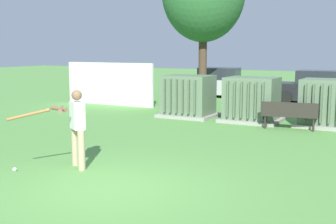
{
  "coord_description": "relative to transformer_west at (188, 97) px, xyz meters",
  "views": [
    {
      "loc": [
        4.75,
        -6.43,
        2.61
      ],
      "look_at": [
        -0.61,
        3.5,
        1.0
      ],
      "focal_mm": 46.84,
      "sensor_mm": 36.0,
      "label": 1
    }
  ],
  "objects": [
    {
      "name": "ground_plane",
      "position": [
        2.63,
        -8.91,
        -0.79
      ],
      "size": [
        96.0,
        96.0,
        0.0
      ],
      "primitive_type": "plane",
      "color": "#5B9947"
    },
    {
      "name": "park_bench",
      "position": [
        4.15,
        -0.98,
        -0.25
      ],
      "size": [
        1.84,
        0.64,
        0.92
      ],
      "color": "#2D2823",
      "rests_on": "ground"
    },
    {
      "name": "transformer_west",
      "position": [
        0.0,
        0.0,
        0.0
      ],
      "size": [
        2.1,
        1.7,
        1.62
      ],
      "color": "#9E9B93",
      "rests_on": "ground"
    },
    {
      "name": "batter",
      "position": [
        1.08,
        -7.96,
        0.19
      ],
      "size": [
        1.13,
        1.46,
        1.74
      ],
      "color": "tan",
      "rests_on": "ground"
    },
    {
      "name": "parked_car_left_of_center",
      "position": [
        3.76,
        6.62,
        -0.04
      ],
      "size": [
        4.21,
        1.94,
        1.62
      ],
      "color": "black",
      "rests_on": "ground"
    },
    {
      "name": "fence_panel",
      "position": [
        -4.92,
        1.59,
        0.21
      ],
      "size": [
        4.8,
        0.12,
        2.0
      ],
      "primitive_type": "cube",
      "color": "white",
      "rests_on": "ground"
    },
    {
      "name": "transformer_mid_west",
      "position": [
        2.55,
        0.02,
        0.0
      ],
      "size": [
        2.1,
        1.7,
        1.62
      ],
      "color": "#9E9B93",
      "rests_on": "ground"
    },
    {
      "name": "sports_ball",
      "position": [
        0.1,
        -8.83,
        -0.74
      ],
      "size": [
        0.09,
        0.09,
        0.09
      ],
      "primitive_type": "sphere",
      "color": "white",
      "rests_on": "ground"
    },
    {
      "name": "transformer_mid_east",
      "position": [
        5.19,
        0.22,
        0.0
      ],
      "size": [
        2.1,
        1.7,
        1.62
      ],
      "color": "#9E9B93",
      "rests_on": "ground"
    },
    {
      "name": "parked_car_leftmost",
      "position": [
        -1.76,
        7.39,
        -0.04
      ],
      "size": [
        4.38,
        2.31,
        1.62
      ],
      "color": "#B2B2B7",
      "rests_on": "ground"
    }
  ]
}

